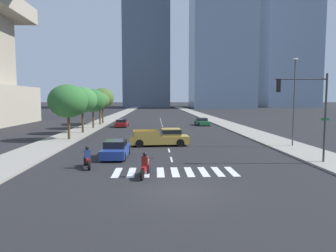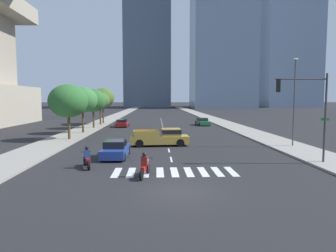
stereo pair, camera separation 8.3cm
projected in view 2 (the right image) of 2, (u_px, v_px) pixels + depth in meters
name	position (u px, v px, depth m)	size (l,w,h in m)	color
ground_plane	(179.00, 191.00, 15.17)	(800.00, 800.00, 0.00)	#232326
sidewalk_east	(241.00, 129.00, 45.48)	(4.00, 260.00, 0.15)	gray
sidewalk_west	(85.00, 130.00, 44.56)	(4.00, 260.00, 0.15)	gray
crosswalk_near	(174.00, 172.00, 19.05)	(7.65, 2.58, 0.01)	silver
lane_divider_center	(163.00, 129.00, 46.92)	(0.14, 50.00, 0.01)	silver
motorcycle_lead	(87.00, 159.00, 20.16)	(0.98, 1.99, 1.49)	black
motorcycle_trailing	(145.00, 167.00, 17.84)	(0.78, 2.21, 1.49)	black
pickup_truck	(162.00, 137.00, 29.71)	(5.82, 2.30, 1.67)	#B28E38
sedan_blue_0	(116.00, 149.00, 23.82)	(1.92, 4.57, 1.36)	navy
sedan_green_1	(202.00, 122.00, 52.67)	(2.20, 4.36, 1.25)	#1E6038
sedan_red_2	(122.00, 123.00, 49.94)	(1.96, 4.30, 1.21)	maroon
traffic_signal_near	(308.00, 102.00, 21.01)	(3.93, 0.28, 6.16)	#333335
street_lamp_east	(294.00, 96.00, 28.50)	(0.50, 0.24, 8.17)	#3F3F42
street_tree_nearest	(68.00, 101.00, 33.28)	(4.27, 4.27, 5.99)	#4C3823
street_tree_second	(82.00, 100.00, 39.73)	(3.92, 3.92, 5.94)	#4C3823
street_tree_third	(93.00, 101.00, 46.54)	(4.11, 4.11, 5.89)	#4C3823
street_tree_fourth	(100.00, 101.00, 52.37)	(3.35, 3.35, 5.54)	#4C3823
street_tree_fifth	(103.00, 98.00, 55.11)	(4.13, 4.13, 6.35)	#4C3823
office_tower_left_skyline	(147.00, 34.00, 168.73)	(25.06, 23.29, 93.01)	slate
office_tower_center_skyline	(223.00, 0.00, 146.63)	(29.33, 24.27, 112.32)	slate
office_tower_right_skyline	(289.00, 0.00, 166.03)	(28.60, 28.08, 125.99)	slate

